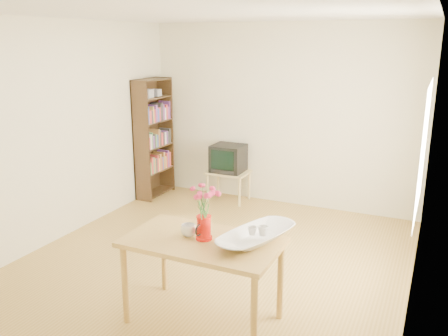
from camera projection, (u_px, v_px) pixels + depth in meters
The scene contains 11 objects.
room at pixel (214, 147), 4.82m from camera, with size 4.50×4.50×4.50m.
table at pixel (203, 250), 3.95m from camera, with size 1.29×0.74×0.75m.
tv_stand at pixel (228, 176), 7.07m from camera, with size 0.60×0.45×0.46m.
bookshelf at pixel (154, 142), 7.23m from camera, with size 0.28×0.70×1.80m.
pitcher at pixel (204, 229), 3.92m from camera, with size 0.14×0.21×0.21m.
flowers at pixel (204, 198), 3.85m from camera, with size 0.23×0.23×0.33m, color #ED376E, non-canonical shape.
mug at pixel (188, 230), 3.99m from camera, with size 0.13×0.13×0.10m, color white.
bowl at pixel (257, 212), 3.84m from camera, with size 0.53×0.53×0.50m, color white.
teacup_a at pixel (252, 217), 3.87m from camera, with size 0.06×0.06×0.06m, color white.
teacup_b at pixel (263, 218), 3.85m from camera, with size 0.08×0.08×0.07m, color white.
television at pixel (229, 158), 7.01m from camera, with size 0.46×0.43×0.40m.
Camera 1 is at (2.09, -4.23, 2.35)m, focal length 38.00 mm.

